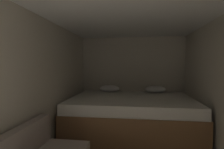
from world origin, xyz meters
TOP-DOWN VIEW (x-y plane):
  - wall_back at (0.00, 4.08)m, footprint 2.61×0.05m
  - wall_left at (-1.28, 1.64)m, footprint 0.05×4.83m
  - ceiling_slab at (0.00, 1.64)m, footprint 2.61×4.83m
  - bed at (0.00, 3.15)m, footprint 2.39×1.73m

SIDE VIEW (x-z plane):
  - bed at x=0.00m, z-range -0.08..0.81m
  - wall_back at x=0.00m, z-range 0.00..2.05m
  - wall_left at x=-1.28m, z-range 0.00..2.05m
  - ceiling_slab at x=0.00m, z-range 2.05..2.10m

